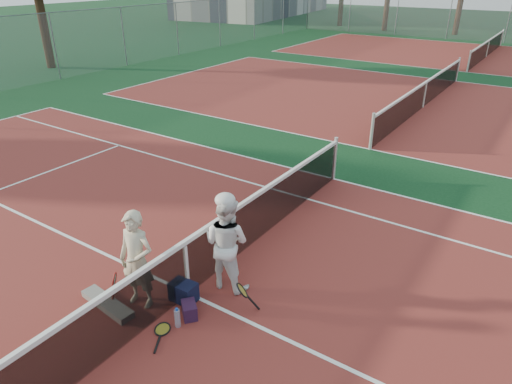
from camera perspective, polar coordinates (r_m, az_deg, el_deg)
ground at (r=7.72m, az=-8.42°, el=-12.47°), size 130.00×130.00×0.00m
court_main at (r=7.72m, az=-8.42°, el=-12.45°), size 23.77×10.97×0.01m
court_far_a at (r=18.94m, az=20.11°, el=9.92°), size 23.77×10.97×0.01m
court_far_b at (r=31.98m, az=26.80°, el=14.84°), size 23.77×10.97×0.01m
net_main at (r=7.41m, az=-8.68°, el=-9.38°), size 0.10×10.98×1.02m
net_far_a at (r=18.82m, az=20.35°, el=11.39°), size 0.10×10.98×1.02m
net_far_b at (r=31.91m, az=26.99°, el=15.72°), size 0.10×10.98×1.02m
fence_back at (r=38.71m, az=29.02°, el=18.20°), size 32.00×0.06×3.00m
fence_left at (r=23.31m, az=-28.19°, el=15.07°), size 0.06×54.50×3.00m
player_a at (r=7.21m, az=-14.66°, el=-8.22°), size 0.65×0.49×1.62m
player_b at (r=7.39m, az=-3.71°, el=-6.35°), size 0.83×0.67×1.63m
racket_red at (r=7.57m, az=-17.13°, el=-11.55°), size 0.28×0.31×0.59m
racket_black_held at (r=7.15m, az=-1.73°, el=-13.09°), size 0.45×0.44×0.52m
racket_spare at (r=7.13m, az=-11.62°, el=-16.44°), size 0.54×0.65×0.03m
sports_bag_navy at (r=7.50m, az=-9.05°, el=-12.21°), size 0.43×0.30×0.33m
sports_bag_purple at (r=7.21m, az=-8.33°, el=-14.40°), size 0.36×0.35×0.24m
net_cover_canvas at (r=7.71m, az=-18.07°, el=-13.16°), size 1.09×0.35×0.11m
water_bottle at (r=7.06m, az=-9.80°, el=-15.31°), size 0.09×0.09×0.30m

